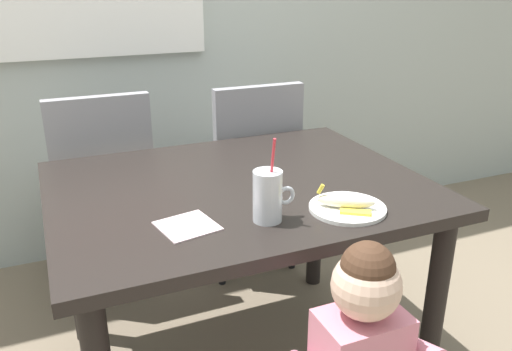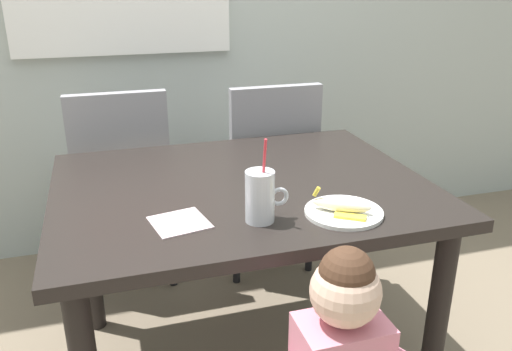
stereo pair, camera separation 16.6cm
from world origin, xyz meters
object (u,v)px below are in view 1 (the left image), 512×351
at_px(snack_plate, 347,208).
at_px(dining_chair_left, 103,183).
at_px(dining_chair_right, 249,167).
at_px(paper_napkin, 187,226).
at_px(peeled_banana, 346,202).
at_px(dining_table, 239,212).
at_px(milk_cup, 268,199).

bearing_deg(snack_plate, dining_chair_left, 119.26).
bearing_deg(dining_chair_left, dining_chair_right, 174.56).
relative_size(dining_chair_left, dining_chair_right, 1.00).
distance_m(dining_chair_left, paper_napkin, 1.01).
bearing_deg(peeled_banana, dining_table, 122.81).
bearing_deg(dining_chair_left, peeled_banana, 118.72).
bearing_deg(dining_chair_right, snack_plate, 84.88).
xyz_separation_m(dining_chair_right, milk_cup, (-0.34, -0.96, 0.28)).
distance_m(dining_chair_right, paper_napkin, 1.09).
bearing_deg(milk_cup, dining_chair_left, 108.56).
height_order(dining_chair_left, paper_napkin, dining_chair_left).
bearing_deg(milk_cup, dining_table, 85.09).
bearing_deg(snack_plate, paper_napkin, 170.32).
distance_m(snack_plate, peeled_banana, 0.03).
bearing_deg(dining_chair_left, milk_cup, 108.56).
xyz_separation_m(milk_cup, paper_napkin, (-0.22, 0.05, -0.06)).
bearing_deg(dining_table, peeled_banana, -57.19).
bearing_deg(paper_napkin, milk_cup, -12.79).
height_order(milk_cup, paper_napkin, milk_cup).
xyz_separation_m(dining_table, dining_chair_left, (-0.37, 0.73, -0.11)).
xyz_separation_m(milk_cup, snack_plate, (0.25, -0.03, -0.06)).
bearing_deg(dining_chair_left, paper_napkin, 97.07).
bearing_deg(snack_plate, dining_chair_right, 84.88).
xyz_separation_m(dining_chair_left, peeled_banana, (0.58, -1.06, 0.25)).
distance_m(milk_cup, peeled_banana, 0.24).
xyz_separation_m(snack_plate, peeled_banana, (-0.01, -0.01, 0.03)).
relative_size(dining_chair_right, peeled_banana, 5.75).
height_order(milk_cup, snack_plate, milk_cup).
relative_size(dining_chair_left, milk_cup, 3.82).
height_order(dining_chair_left, milk_cup, milk_cup).
height_order(peeled_banana, paper_napkin, peeled_banana).
height_order(dining_table, dining_chair_right, dining_chair_right).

